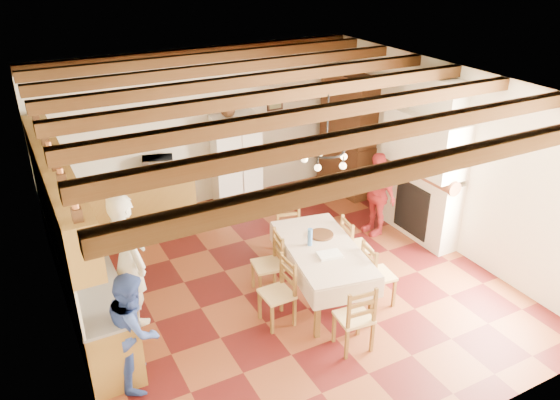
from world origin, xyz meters
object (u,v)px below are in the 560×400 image
object	(u,v)px
chair_right_far	(356,246)
person_woman_blue	(135,329)
person_man	(129,259)
refrigerator	(235,159)
dining_table	(322,252)
chair_right_near	(378,274)
chair_left_near	(277,293)
chair_end_far	(291,228)
chair_left_far	(267,264)
hutch	(348,134)
chair_end_near	(354,316)
microwave	(158,165)
person_woman_red	(376,193)

from	to	relation	value
chair_right_far	person_woman_blue	bearing A→B (deg)	110.39
person_man	refrigerator	bearing A→B (deg)	-54.88
refrigerator	dining_table	xyz separation A→B (m)	(-0.22, -3.51, -0.14)
refrigerator	chair_right_near	size ratio (longest dim) A/B	1.82
chair_left_near	chair_end_far	bearing A→B (deg)	144.01
dining_table	chair_left_far	bearing A→B (deg)	145.03
person_man	person_woman_blue	size ratio (longest dim) A/B	1.29
chair_left_near	chair_left_far	size ratio (longest dim) A/B	1.00
chair_left_near	chair_right_near	distance (m)	1.50
hutch	chair_left_near	xyz separation A→B (m)	(-3.27, -3.16, -0.72)
chair_end_near	person_woman_blue	size ratio (longest dim) A/B	0.66
person_man	microwave	bearing A→B (deg)	-34.14
chair_right_far	chair_end_far	world-z (taller)	same
chair_left_far	person_man	world-z (taller)	person_man
chair_left_far	chair_right_near	bearing A→B (deg)	61.61
chair_right_far	person_man	distance (m)	3.37
dining_table	chair_right_near	distance (m)	0.84
dining_table	chair_right_near	xyz separation A→B (m)	(0.62, -0.51, -0.26)
chair_right_far	person_woman_red	size ratio (longest dim) A/B	0.64
chair_left_far	microwave	size ratio (longest dim) A/B	1.79
chair_left_near	person_woman_red	distance (m)	3.06
chair_end_near	person_man	xyz separation A→B (m)	(-2.29, 1.89, 0.46)
chair_right_far	microwave	size ratio (longest dim) A/B	1.79
person_man	chair_end_near	bearing A→B (deg)	-139.58
chair_left_near	chair_right_far	size ratio (longest dim) A/B	1.00
person_man	person_woman_blue	distance (m)	1.20
person_woman_red	microwave	size ratio (longest dim) A/B	2.80
refrigerator	hutch	xyz separation A→B (m)	(2.20, -0.59, 0.33)
chair_left_near	person_woman_blue	bearing A→B (deg)	-86.18
dining_table	refrigerator	bearing A→B (deg)	86.44
person_woman_blue	person_woman_red	distance (m)	4.87
microwave	chair_left_far	bearing A→B (deg)	-62.07
refrigerator	hutch	bearing A→B (deg)	-7.73
dining_table	chair_left_near	bearing A→B (deg)	-164.24
chair_end_far	chair_end_near	bearing A→B (deg)	-87.36
microwave	chair_right_near	bearing A→B (deg)	-48.61
chair_left_far	chair_right_near	size ratio (longest dim) A/B	1.00
chair_end_far	person_woman_blue	distance (m)	3.38
hutch	chair_right_far	world-z (taller)	hutch
chair_right_far	chair_left_near	bearing A→B (deg)	117.01
refrigerator	dining_table	world-z (taller)	refrigerator
dining_table	person_woman_red	world-z (taller)	person_woman_red
chair_end_far	dining_table	bearing A→B (deg)	-85.97
chair_end_near	chair_left_far	bearing A→B (deg)	-69.32
chair_left_far	person_woman_blue	size ratio (longest dim) A/B	0.66
person_man	microwave	xyz separation A→B (m)	(1.22, 2.73, 0.11)
chair_left_near	person_woman_blue	xyz separation A→B (m)	(-1.92, -0.16, 0.25)
hutch	chair_right_far	size ratio (longest dim) A/B	2.51
microwave	chair_end_far	bearing A→B (deg)	-40.81
chair_right_near	chair_left_near	bearing A→B (deg)	86.60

